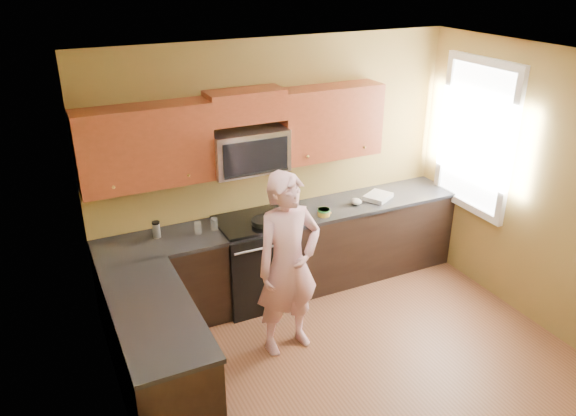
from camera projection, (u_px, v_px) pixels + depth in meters
floor at (373, 385)px, 4.86m from camera, size 4.00×4.00×0.00m
ceiling at (398, 71)px, 3.75m from camera, size 4.00×4.00×0.00m
wall_back at (277, 168)px, 5.95m from camera, size 4.00×0.00×4.00m
wall_left at (120, 314)px, 3.52m from camera, size 0.00×4.00×4.00m
wall_right at (566, 203)px, 5.09m from camera, size 0.00×4.00×4.00m
cabinet_back_run at (289, 255)px, 6.08m from camera, size 4.00×0.60×0.88m
cabinet_left_run at (158, 359)px, 4.50m from camera, size 0.60×1.60×0.88m
countertop_back at (289, 217)px, 5.88m from camera, size 4.00×0.62×0.04m
countertop_left at (154, 311)px, 4.32m from camera, size 0.62×1.60×0.04m
stove at (256, 261)px, 5.89m from camera, size 0.76×0.65×0.95m
microwave at (248, 170)px, 5.59m from camera, size 0.76×0.40×0.42m
upper_cab_left at (149, 185)px, 5.23m from camera, size 1.22×0.33×0.75m
upper_cab_right at (329, 156)px, 5.99m from camera, size 1.12×0.33×0.75m
upper_cab_over_mw at (245, 106)px, 5.35m from camera, size 0.76×0.33×0.30m
window at (476, 137)px, 5.95m from camera, size 0.06×1.06×1.66m
woman at (288, 265)px, 5.01m from camera, size 0.67×0.47×1.76m
frying_pan at (264, 224)px, 5.61m from camera, size 0.38×0.48×0.06m
butter_tub at (324, 216)px, 5.86m from camera, size 0.13×0.13×0.09m
toast_slice at (324, 212)px, 5.92m from camera, size 0.11×0.11×0.01m
napkin_a at (291, 221)px, 5.68m from camera, size 0.13×0.14×0.06m
napkin_b at (356, 202)px, 6.11m from camera, size 0.14×0.15×0.07m
dish_towel at (378, 197)px, 6.26m from camera, size 0.38×0.35×0.05m
travel_mug at (157, 237)px, 5.41m from camera, size 0.09×0.09×0.16m
glass_b at (198, 228)px, 5.46m from camera, size 0.08×0.08×0.12m
glass_c at (214, 224)px, 5.54m from camera, size 0.08×0.08×0.12m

